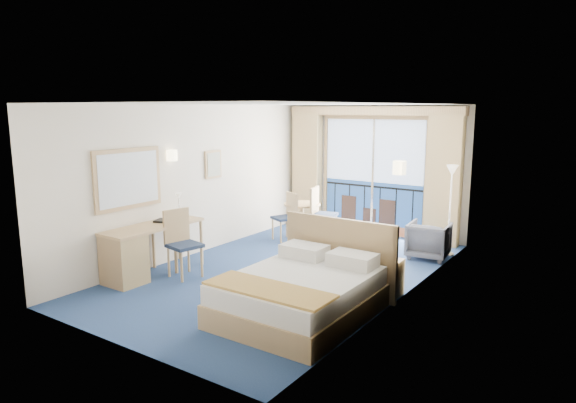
# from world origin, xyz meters

# --- Properties ---
(floor) EXTENTS (6.50, 6.50, 0.00)m
(floor) POSITION_xyz_m (0.00, 0.00, 0.00)
(floor) COLOR navy
(floor) RESTS_ON ground
(room_walls) EXTENTS (4.04, 6.54, 2.72)m
(room_walls) POSITION_xyz_m (0.00, 0.00, 1.78)
(room_walls) COLOR beige
(room_walls) RESTS_ON ground
(balcony_door) EXTENTS (2.36, 0.03, 2.52)m
(balcony_door) POSITION_xyz_m (-0.01, 3.22, 1.14)
(balcony_door) COLOR navy
(balcony_door) RESTS_ON room_walls
(curtain_left) EXTENTS (0.65, 0.22, 2.55)m
(curtain_left) POSITION_xyz_m (-1.55, 3.07, 1.28)
(curtain_left) COLOR tan
(curtain_left) RESTS_ON room_walls
(curtain_right) EXTENTS (0.65, 0.22, 2.55)m
(curtain_right) POSITION_xyz_m (1.55, 3.07, 1.28)
(curtain_right) COLOR tan
(curtain_right) RESTS_ON room_walls
(pelmet) EXTENTS (3.80, 0.25, 0.18)m
(pelmet) POSITION_xyz_m (0.00, 3.10, 2.58)
(pelmet) COLOR tan
(pelmet) RESTS_ON room_walls
(mirror) EXTENTS (0.05, 1.25, 0.95)m
(mirror) POSITION_xyz_m (-1.97, -1.50, 1.55)
(mirror) COLOR tan
(mirror) RESTS_ON room_walls
(wall_print) EXTENTS (0.04, 0.42, 0.52)m
(wall_print) POSITION_xyz_m (-1.97, 0.45, 1.60)
(wall_print) COLOR tan
(wall_print) RESTS_ON room_walls
(sconce_left) EXTENTS (0.18, 0.18, 0.18)m
(sconce_left) POSITION_xyz_m (-1.94, -0.60, 1.85)
(sconce_left) COLOR #FFECB2
(sconce_left) RESTS_ON room_walls
(sconce_right) EXTENTS (0.18, 0.18, 0.18)m
(sconce_right) POSITION_xyz_m (1.94, -0.15, 1.85)
(sconce_right) COLOR #FFECB2
(sconce_right) RESTS_ON room_walls
(bed) EXTENTS (1.76, 2.09, 1.11)m
(bed) POSITION_xyz_m (1.18, -1.35, 0.31)
(bed) COLOR tan
(bed) RESTS_ON ground
(nightstand) EXTENTS (0.40, 0.38, 0.53)m
(nightstand) POSITION_xyz_m (1.78, -0.08, 0.26)
(nightstand) COLOR #A18855
(nightstand) RESTS_ON ground
(phone) EXTENTS (0.21, 0.18, 0.08)m
(phone) POSITION_xyz_m (1.80, -0.09, 0.57)
(phone) COLOR white
(phone) RESTS_ON nightstand
(armchair) EXTENTS (0.76, 0.78, 0.65)m
(armchair) POSITION_xyz_m (1.65, 2.07, 0.32)
(armchair) COLOR #424550
(armchair) RESTS_ON ground
(floor_lamp) EXTENTS (0.23, 0.23, 1.64)m
(floor_lamp) POSITION_xyz_m (1.88, 2.45, 1.25)
(floor_lamp) COLOR silver
(floor_lamp) RESTS_ON ground
(desk) EXTENTS (0.59, 1.72, 0.80)m
(desk) POSITION_xyz_m (-1.70, -1.75, 0.45)
(desk) COLOR tan
(desk) RESTS_ON ground
(desk_chair) EXTENTS (0.55, 0.54, 1.07)m
(desk_chair) POSITION_xyz_m (-1.26, -1.11, 0.60)
(desk_chair) COLOR #1C2943
(desk_chair) RESTS_ON ground
(folder) EXTENTS (0.42, 0.37, 0.03)m
(folder) POSITION_xyz_m (-1.71, -1.00, 0.82)
(folder) COLOR black
(folder) RESTS_ON desk
(desk_lamp) EXTENTS (0.11, 0.11, 0.41)m
(desk_lamp) POSITION_xyz_m (-1.74, -0.68, 1.11)
(desk_lamp) COLOR silver
(desk_lamp) RESTS_ON desk
(round_table) EXTENTS (0.76, 0.76, 0.68)m
(round_table) POSITION_xyz_m (-1.11, 2.18, 0.52)
(round_table) COLOR tan
(round_table) RESTS_ON ground
(table_chair_a) EXTENTS (0.56, 0.55, 1.07)m
(table_chair_a) POSITION_xyz_m (-0.62, 2.11, 0.60)
(table_chair_a) COLOR #1C2943
(table_chair_a) RESTS_ON ground
(table_chair_b) EXTENTS (0.55, 0.55, 0.95)m
(table_chair_b) POSITION_xyz_m (-1.16, 1.71, 0.54)
(table_chair_b) COLOR #1C2943
(table_chair_b) RESTS_ON ground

